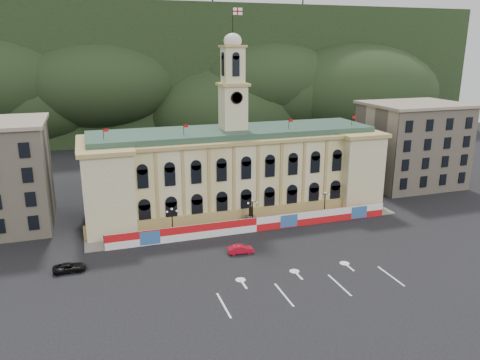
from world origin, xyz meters
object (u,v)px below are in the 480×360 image
object	(u,v)px
statue	(250,219)
black_suv	(70,268)
lamp_center	(252,211)
red_sedan	(241,249)

from	to	relation	value
statue	black_suv	world-z (taller)	statue
lamp_center	black_suv	xyz separation A→B (m)	(-30.00, -7.70, -2.45)
lamp_center	red_sedan	size ratio (longest dim) A/B	1.25
lamp_center	black_suv	world-z (taller)	lamp_center
statue	lamp_center	distance (m)	2.14
lamp_center	red_sedan	world-z (taller)	lamp_center
black_suv	statue	bearing A→B (deg)	-74.16
red_sedan	black_suv	xyz separation A→B (m)	(-24.71, 1.77, -0.03)
black_suv	red_sedan	bearing A→B (deg)	-94.41
red_sedan	statue	bearing A→B (deg)	-21.41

